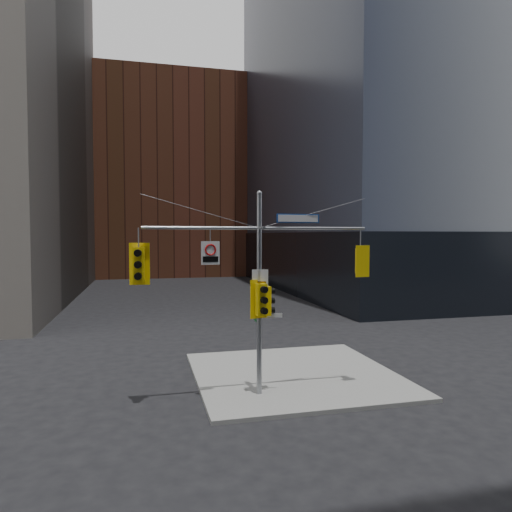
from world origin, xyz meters
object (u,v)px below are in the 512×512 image
traffic_light_east_arm (360,261)px  street_sign_blade (298,218)px  traffic_light_west_arm (139,264)px  regulatory_sign_arm (210,252)px  traffic_light_pole_side (268,301)px  signal_assembly (259,273)px  traffic_light_pole_front (261,300)px

traffic_light_east_arm → street_sign_blade: size_ratio=0.71×
traffic_light_west_arm → regulatory_sign_arm: 2.39m
traffic_light_west_arm → street_sign_blade: street_sign_blade is taller
regulatory_sign_arm → traffic_light_pole_side: bearing=-4.4°
signal_assembly → street_sign_blade: (1.42, 0.00, 1.93)m
traffic_light_west_arm → regulatory_sign_arm: size_ratio=1.75×
signal_assembly → traffic_light_pole_front: (-0.00, -0.27, -0.88)m
traffic_light_pole_side → traffic_light_pole_front: bearing=128.8°
traffic_light_pole_side → signal_assembly: bearing=90.0°
traffic_light_west_arm → regulatory_sign_arm: (2.36, -0.03, 0.38)m
traffic_light_pole_side → regulatory_sign_arm: size_ratio=1.28×
signal_assembly → traffic_light_pole_front: signal_assembly is taller
street_sign_blade → traffic_light_pole_front: bearing=-174.5°
traffic_light_pole_front → street_sign_blade: street_sign_blade is taller
traffic_light_west_arm → traffic_light_pole_side: traffic_light_west_arm is taller
traffic_light_east_arm → street_sign_blade: street_sign_blade is taller
signal_assembly → regulatory_sign_arm: bearing=-179.3°
traffic_light_east_arm → regulatory_sign_arm: 5.59m
traffic_light_west_arm → street_sign_blade: (5.50, -0.01, 1.55)m
street_sign_blade → regulatory_sign_arm: size_ratio=2.05×
traffic_light_west_arm → traffic_light_pole_front: (4.08, -0.28, -1.27)m
traffic_light_pole_front → regulatory_sign_arm: regulatory_sign_arm is taller
traffic_light_west_arm → traffic_light_pole_front: traffic_light_west_arm is taller
traffic_light_pole_side → traffic_light_east_arm: bearing=-91.5°
traffic_light_pole_side → traffic_light_west_arm: bearing=88.5°
traffic_light_west_arm → traffic_light_pole_side: bearing=6.7°
traffic_light_east_arm → street_sign_blade: bearing=-4.3°
traffic_light_pole_side → street_sign_blade: (1.10, -0.01, 2.91)m
traffic_light_east_arm → traffic_light_pole_side: bearing=-4.4°
street_sign_blade → regulatory_sign_arm: bearing=175.2°
traffic_light_pole_front → traffic_light_east_arm: bearing=-10.5°
street_sign_blade → traffic_light_pole_side: bearing=174.5°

